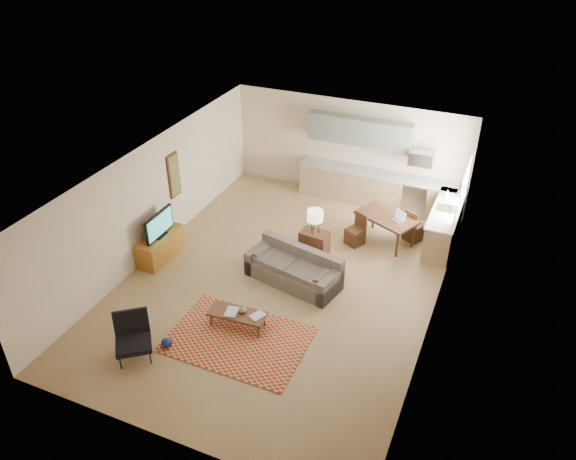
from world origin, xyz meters
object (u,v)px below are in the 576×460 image
at_px(armchair, 133,339).
at_px(tv_credenza, 160,246).
at_px(coffee_table, 238,319).
at_px(sofa, 293,267).
at_px(console_table, 314,246).
at_px(dining_table, 385,229).

bearing_deg(armchair, tv_credenza, 77.80).
xyz_separation_m(coffee_table, tv_credenza, (-2.77, 1.44, 0.13)).
relative_size(sofa, armchair, 2.58).
height_order(armchair, console_table, armchair).
bearing_deg(coffee_table, dining_table, 61.99).
xyz_separation_m(tv_credenza, console_table, (3.32, 1.33, 0.07)).
height_order(coffee_table, console_table, console_table).
bearing_deg(console_table, coffee_table, -96.73).
relative_size(coffee_table, tv_credenza, 0.88).
xyz_separation_m(sofa, console_table, (0.11, 0.99, -0.01)).
height_order(coffee_table, tv_credenza, tv_credenza).
height_order(sofa, dining_table, sofa).
xyz_separation_m(sofa, tv_credenza, (-3.21, -0.34, -0.08)).
height_order(sofa, console_table, sofa).
height_order(tv_credenza, console_table, console_table).
relative_size(coffee_table, console_table, 1.56).
distance_m(console_table, dining_table, 1.90).
distance_m(sofa, dining_table, 2.76).
xyz_separation_m(sofa, armchair, (-1.80, -3.26, 0.04)).
bearing_deg(dining_table, tv_credenza, -125.22).
distance_m(coffee_table, dining_table, 4.55).
relative_size(tv_credenza, console_table, 1.76).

